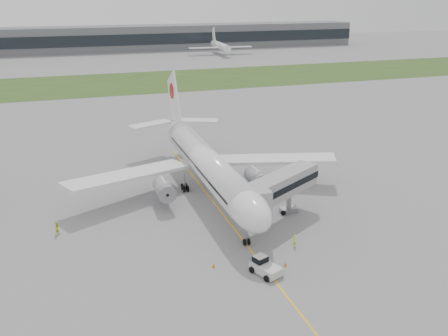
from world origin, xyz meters
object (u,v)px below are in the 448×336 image
object	(u,v)px
airliner	(206,162)
jet_bridge	(278,188)
pushback_tug	(264,266)
ground_crew_near	(294,241)

from	to	relation	value
airliner	jet_bridge	distance (m)	16.21
pushback_tug	jet_bridge	distance (m)	15.28
pushback_tug	jet_bridge	xyz separation A→B (m)	(7.25, 12.59, 4.73)
jet_bridge	ground_crew_near	size ratio (longest dim) A/B	8.50
airliner	ground_crew_near	bearing A→B (deg)	-75.01
airliner	ground_crew_near	xyz separation A→B (m)	(6.00, -22.41, -4.76)
pushback_tug	jet_bridge	world-z (taller)	jet_bridge
pushback_tug	jet_bridge	size ratio (longest dim) A/B	0.29
airliner	pushback_tug	world-z (taller)	airliner
jet_bridge	pushback_tug	bearing A→B (deg)	-150.90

